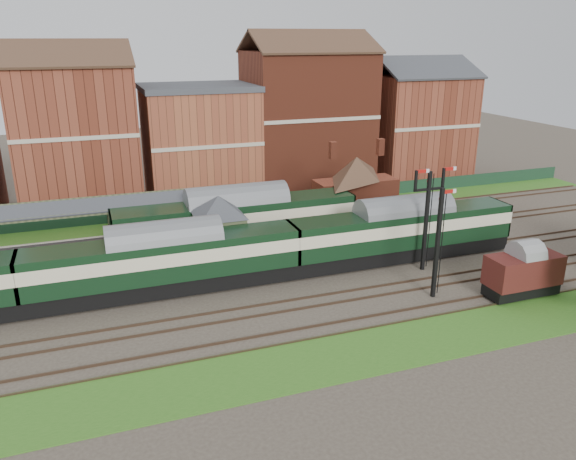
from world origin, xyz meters
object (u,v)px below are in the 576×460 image
object	(u,v)px
platform_railcar	(237,220)
signal_box	(220,230)
dmu_train	(166,260)
semaphore_bracket	(427,214)
goods_van_a	(523,272)

from	to	relation	value
platform_railcar	signal_box	bearing A→B (deg)	-125.13
signal_box	dmu_train	distance (m)	5.73
signal_box	dmu_train	xyz separation A→B (m)	(-4.68, -3.25, -0.61)
semaphore_bracket	dmu_train	world-z (taller)	semaphore_bracket
platform_railcar	goods_van_a	size ratio (longest dim) A/B	3.89
semaphore_bracket	goods_van_a	bearing A→B (deg)	-58.97
semaphore_bracket	platform_railcar	size ratio (longest dim) A/B	0.40
platform_railcar	goods_van_a	xyz separation A→B (m)	(16.66, -15.50, -0.91)
dmu_train	platform_railcar	world-z (taller)	platform_railcar
dmu_train	platform_railcar	bearing A→B (deg)	43.01
platform_railcar	goods_van_a	world-z (taller)	platform_railcar
signal_box	goods_van_a	distance (m)	22.60
semaphore_bracket	dmu_train	distance (m)	19.98
signal_box	semaphore_bracket	xyz separation A→B (m)	(15.04, -5.75, 1.44)
signal_box	platform_railcar	size ratio (longest dim) A/B	0.29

